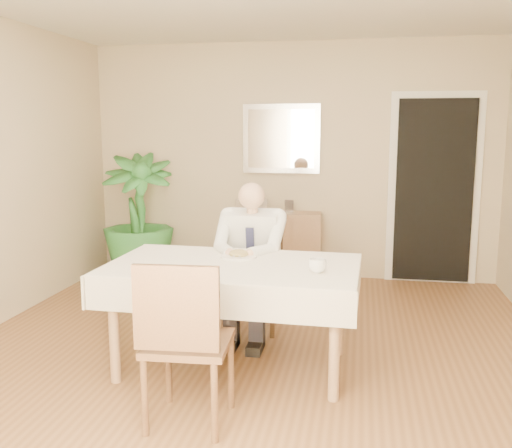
% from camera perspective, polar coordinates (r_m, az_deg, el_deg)
% --- Properties ---
extents(room, '(5.00, 5.02, 2.60)m').
position_cam_1_polar(room, '(3.95, -0.92, 4.17)').
color(room, brown).
rests_on(room, ground).
extents(window, '(1.34, 0.04, 1.44)m').
position_cam_1_polar(window, '(1.60, -18.58, 0.94)').
color(window, white).
rests_on(window, room).
extents(doorway, '(0.96, 0.07, 2.10)m').
position_cam_1_polar(doorway, '(6.40, 17.35, 3.15)').
color(doorway, white).
rests_on(doorway, ground).
extents(mirror, '(0.86, 0.04, 0.76)m').
position_cam_1_polar(mirror, '(6.38, 2.53, 8.51)').
color(mirror, silver).
rests_on(mirror, room).
extents(dining_table, '(1.74, 1.06, 0.75)m').
position_cam_1_polar(dining_table, '(3.94, -2.33, -5.18)').
color(dining_table, '#9A724C').
rests_on(dining_table, ground).
extents(chair_far, '(0.45, 0.45, 0.90)m').
position_cam_1_polar(chair_far, '(4.82, -0.01, -4.43)').
color(chair_far, '#482C18').
rests_on(chair_far, ground).
extents(chair_near, '(0.49, 0.49, 0.98)m').
position_cam_1_polar(chair_near, '(3.20, -7.23, -10.97)').
color(chair_near, '#482C18').
rests_on(chair_near, ground).
extents(seated_man, '(0.48, 0.72, 1.24)m').
position_cam_1_polar(seated_man, '(4.50, -0.67, -2.99)').
color(seated_man, white).
rests_on(seated_man, ground).
extents(plate, '(0.26, 0.26, 0.02)m').
position_cam_1_polar(plate, '(4.10, -1.75, -3.25)').
color(plate, white).
rests_on(plate, dining_table).
extents(food, '(0.14, 0.14, 0.06)m').
position_cam_1_polar(food, '(4.10, -1.75, -2.95)').
color(food, olive).
rests_on(food, dining_table).
extents(knife, '(0.01, 0.13, 0.01)m').
position_cam_1_polar(knife, '(4.03, -1.37, -3.23)').
color(knife, silver).
rests_on(knife, dining_table).
extents(fork, '(0.01, 0.13, 0.01)m').
position_cam_1_polar(fork, '(4.05, -2.48, -3.18)').
color(fork, silver).
rests_on(fork, dining_table).
extents(coffee_mug, '(0.13, 0.13, 0.09)m').
position_cam_1_polar(coffee_mug, '(3.70, 6.16, -4.18)').
color(coffee_mug, white).
rests_on(coffee_mug, dining_table).
extents(sideboard, '(0.95, 0.38, 0.74)m').
position_cam_1_polar(sideboard, '(6.37, 2.27, -2.16)').
color(sideboard, '#9A724C').
rests_on(sideboard, ground).
extents(photo_frame_left, '(0.10, 0.02, 0.14)m').
position_cam_1_polar(photo_frame_left, '(6.38, -1.61, 1.89)').
color(photo_frame_left, silver).
rests_on(photo_frame_left, sideboard).
extents(photo_frame_center, '(0.10, 0.02, 0.14)m').
position_cam_1_polar(photo_frame_center, '(6.39, 0.71, 1.90)').
color(photo_frame_center, silver).
rests_on(photo_frame_center, sideboard).
extents(photo_frame_right, '(0.10, 0.02, 0.14)m').
position_cam_1_polar(photo_frame_right, '(6.31, 3.33, 1.79)').
color(photo_frame_right, silver).
rests_on(photo_frame_right, sideboard).
extents(potted_palm, '(0.99, 0.99, 1.39)m').
position_cam_1_polar(potted_palm, '(6.48, -11.72, 0.76)').
color(potted_palm, '#235E23').
rests_on(potted_palm, ground).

